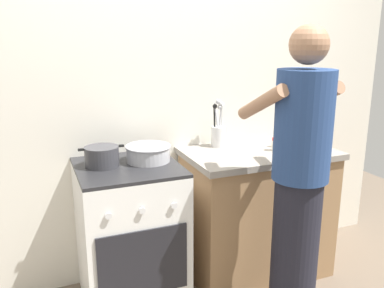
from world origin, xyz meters
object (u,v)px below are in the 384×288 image
(stove_range, at_px, (131,235))
(spice_bottle, at_px, (275,144))
(pot, at_px, (102,156))
(oil_bottle, at_px, (289,134))
(mixing_bowl, at_px, (148,152))
(person, at_px, (299,186))
(utensil_crock, at_px, (218,132))

(stove_range, distance_m, spice_bottle, 1.11)
(pot, relative_size, spice_bottle, 3.02)
(pot, bearing_deg, spice_bottle, -4.22)
(pot, relative_size, oil_bottle, 1.16)
(stove_range, xyz_separation_m, oil_bottle, (1.13, -0.01, 0.54))
(mixing_bowl, bearing_deg, person, -42.85)
(stove_range, xyz_separation_m, spice_bottle, (0.99, -0.04, 0.49))
(mixing_bowl, bearing_deg, spice_bottle, -5.46)
(mixing_bowl, distance_m, oil_bottle, 0.99)
(pot, relative_size, utensil_crock, 0.80)
(mixing_bowl, relative_size, oil_bottle, 1.23)
(pot, bearing_deg, oil_bottle, -2.29)
(oil_bottle, bearing_deg, person, -120.05)
(stove_range, relative_size, person, 0.53)
(utensil_crock, xyz_separation_m, spice_bottle, (0.30, -0.24, -0.06))
(pot, height_order, person, person)
(utensil_crock, bearing_deg, person, -81.85)
(mixing_bowl, xyz_separation_m, spice_bottle, (0.85, -0.08, -0.01))
(oil_bottle, bearing_deg, spice_bottle, -166.16)
(mixing_bowl, bearing_deg, oil_bottle, -2.82)
(utensil_crock, bearing_deg, pot, -169.05)
(pot, height_order, spice_bottle, pot)
(mixing_bowl, bearing_deg, pot, 179.58)
(spice_bottle, height_order, person, person)
(utensil_crock, relative_size, spice_bottle, 3.77)
(stove_range, distance_m, pot, 0.53)
(mixing_bowl, relative_size, person, 0.16)
(spice_bottle, bearing_deg, person, -109.92)
(utensil_crock, height_order, oil_bottle, utensil_crock)
(spice_bottle, distance_m, oil_bottle, 0.15)
(mixing_bowl, height_order, oil_bottle, oil_bottle)
(person, bearing_deg, spice_bottle, 70.08)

